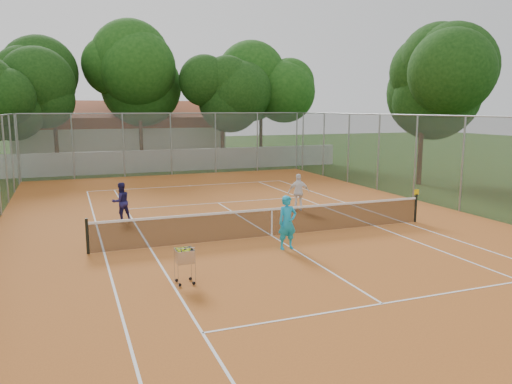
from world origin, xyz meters
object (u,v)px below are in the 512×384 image
object	(u,v)px
ball_hopper	(185,265)
tennis_net	(272,222)
clubhouse	(120,133)
player_far_left	(121,202)
player_near	(287,223)
player_far_right	(299,192)

from	to	relation	value
ball_hopper	tennis_net	bearing A→B (deg)	43.76
clubhouse	player_far_left	xyz separation A→B (m)	(-2.52, -24.75, -1.44)
clubhouse	player_near	xyz separation A→B (m)	(1.84, -30.63, -1.35)
tennis_net	player_near	distance (m)	1.67
player_far_right	player_far_left	bearing A→B (deg)	8.68
ball_hopper	player_near	bearing A→B (deg)	28.63
tennis_net	player_far_left	bearing A→B (deg)	136.74
player_near	player_far_left	size ratio (longest dim) A/B	1.12
clubhouse	player_far_left	bearing A→B (deg)	-95.81
clubhouse	player_far_right	distance (m)	25.92
ball_hopper	player_far_right	bearing A→B (deg)	48.11
player_near	player_far_left	distance (m)	7.32
tennis_net	player_far_left	xyz separation A→B (m)	(-4.52, 4.25, 0.25)
player_near	tennis_net	bearing A→B (deg)	81.54
player_near	player_far_right	distance (m)	5.93
ball_hopper	clubhouse	bearing A→B (deg)	87.40
tennis_net	player_near	xyz separation A→B (m)	(-0.16, -1.63, 0.34)
player_far_right	ball_hopper	bearing A→B (deg)	61.74
clubhouse	ball_hopper	world-z (taller)	clubhouse
clubhouse	player_near	distance (m)	30.72
player_near	player_far_left	world-z (taller)	player_near
tennis_net	player_far_left	size ratio (longest dim) A/B	7.99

